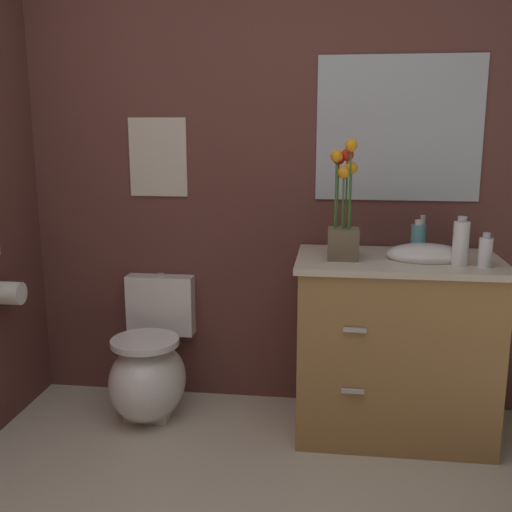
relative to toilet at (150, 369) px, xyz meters
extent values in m
cube|color=brown|center=(0.79, 0.30, 1.01)|extent=(3.95, 0.05, 2.50)
ellipsoid|color=white|center=(0.00, -0.05, -0.04)|extent=(0.38, 0.48, 0.40)
cube|color=white|center=(0.00, 0.00, -0.15)|extent=(0.22, 0.26, 0.18)
cube|color=white|center=(0.00, 0.24, 0.28)|extent=(0.36, 0.13, 0.32)
cylinder|color=white|center=(0.00, -0.07, 0.17)|extent=(0.34, 0.34, 0.03)
cylinder|color=#B7B7BC|center=(0.00, 0.24, 0.44)|extent=(0.04, 0.04, 0.02)
cube|color=#9E7242|center=(1.22, -0.03, 0.17)|extent=(0.90, 0.52, 0.84)
cube|color=beige|center=(1.22, -0.03, 0.61)|extent=(0.94, 0.56, 0.03)
ellipsoid|color=white|center=(1.34, -0.03, 0.64)|extent=(0.36, 0.26, 0.10)
cylinder|color=#B7B7BC|center=(1.34, 0.13, 0.71)|extent=(0.02, 0.02, 0.18)
cube|color=#B7B7BC|center=(1.02, -0.30, 0.36)|extent=(0.10, 0.02, 0.02)
cube|color=#B7B7BC|center=(1.02, -0.30, 0.07)|extent=(0.10, 0.02, 0.02)
cube|color=brown|center=(0.96, -0.07, 0.69)|extent=(0.14, 0.14, 0.14)
cylinder|color=#386B2D|center=(0.99, -0.07, 0.90)|extent=(0.01, 0.01, 0.27)
sphere|color=orange|center=(0.99, -0.07, 1.04)|extent=(0.06, 0.06, 0.06)
cylinder|color=#386B2D|center=(0.97, -0.05, 0.93)|extent=(0.01, 0.01, 0.33)
sphere|color=red|center=(0.97, -0.05, 1.09)|extent=(0.06, 0.06, 0.06)
cylinder|color=#386B2D|center=(0.93, -0.04, 0.92)|extent=(0.01, 0.01, 0.31)
sphere|color=red|center=(0.93, -0.04, 1.08)|extent=(0.06, 0.06, 0.06)
cylinder|color=#386B2D|center=(0.92, -0.07, 0.93)|extent=(0.01, 0.01, 0.33)
sphere|color=orange|center=(0.92, -0.07, 1.09)|extent=(0.06, 0.06, 0.06)
cylinder|color=#386B2D|center=(0.95, -0.09, 0.89)|extent=(0.01, 0.01, 0.26)
sphere|color=orange|center=(0.95, -0.09, 1.02)|extent=(0.06, 0.06, 0.06)
cylinder|color=#386B2D|center=(0.98, -0.10, 0.95)|extent=(0.01, 0.01, 0.38)
sphere|color=orange|center=(0.98, -0.10, 1.14)|extent=(0.06, 0.06, 0.06)
cylinder|color=white|center=(1.57, -0.16, 0.69)|extent=(0.06, 0.06, 0.13)
cylinder|color=#B7B7BC|center=(1.57, -0.16, 0.76)|extent=(0.03, 0.03, 0.02)
cylinder|color=white|center=(1.47, -0.14, 0.72)|extent=(0.07, 0.07, 0.19)
cylinder|color=#B7B7BC|center=(1.47, -0.14, 0.83)|extent=(0.04, 0.04, 0.02)
cylinder|color=teal|center=(1.31, 0.07, 0.69)|extent=(0.07, 0.07, 0.14)
cylinder|color=silver|center=(1.31, 0.07, 0.78)|extent=(0.04, 0.04, 0.02)
cube|color=beige|center=(0.00, 0.27, 1.06)|extent=(0.30, 0.01, 0.40)
cube|color=#B2BCC6|center=(1.22, 0.27, 1.21)|extent=(0.80, 0.01, 0.70)
cylinder|color=white|center=(-0.61, -0.20, 0.44)|extent=(0.11, 0.11, 0.11)
camera|label=1|loc=(0.92, -2.84, 1.23)|focal=42.80mm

